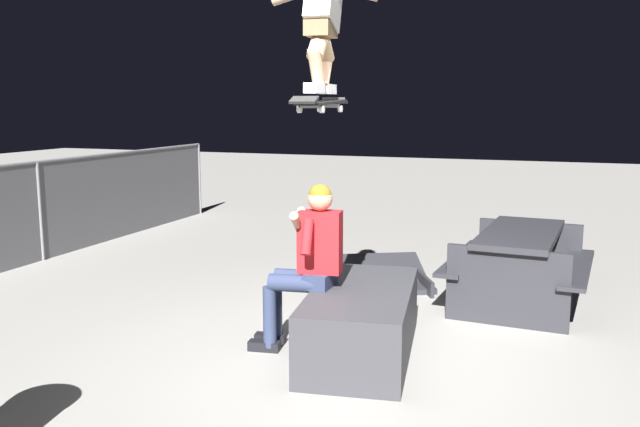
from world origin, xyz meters
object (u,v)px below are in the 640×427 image
kicker_ramp (387,280)px  picnic_table_back (520,255)px  skater_airborne (323,15)px  person_sitting_on_ledge (307,258)px  skateboard (321,103)px  ledge_box_main (361,322)px

kicker_ramp → picnic_table_back: 1.52m
skater_airborne → kicker_ramp: bearing=-1.5°
kicker_ramp → picnic_table_back: picnic_table_back is taller
person_sitting_on_ledge → skater_airborne: 1.93m
skateboard → skater_airborne: skater_airborne is taller
skater_airborne → kicker_ramp: 3.29m
person_sitting_on_ledge → kicker_ramp: person_sitting_on_ledge is taller
skateboard → picnic_table_back: size_ratio=0.58×
ledge_box_main → kicker_ramp: size_ratio=1.33×
skateboard → picnic_table_back: bearing=-39.6°
ledge_box_main → skateboard: size_ratio=1.59×
kicker_ramp → skater_airborne: bearing=178.5°
skateboard → skater_airborne: size_ratio=0.92×
person_sitting_on_ledge → skateboard: skateboard is taller
skater_airborne → kicker_ramp: (1.96, -0.05, -2.64)m
skateboard → ledge_box_main: bearing=-106.3°
ledge_box_main → person_sitting_on_ledge: bearing=97.6°
skater_airborne → picnic_table_back: size_ratio=0.63×
person_sitting_on_ledge → skateboard: 1.25m
skater_airborne → picnic_table_back: 3.17m
picnic_table_back → skateboard: bearing=140.4°
person_sitting_on_ledge → skateboard: bearing=-18.7°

